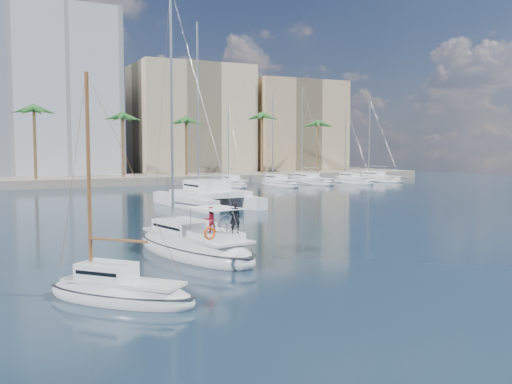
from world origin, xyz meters
TOP-DOWN VIEW (x-y plane):
  - ground at (0.00, 0.00)m, footprint 160.00×160.00m
  - quay at (0.00, 61.00)m, footprint 120.00×14.00m
  - building_beige at (22.00, 70.00)m, footprint 20.00×14.00m
  - building_tan_right at (42.00, 68.00)m, footprint 18.00×12.00m
  - palm_centre at (0.00, 57.00)m, footprint 3.60×3.60m
  - palm_right at (34.00, 57.00)m, footprint 3.60×3.60m
  - main_sloop at (-2.79, 1.08)m, footprint 5.22×10.68m
  - small_sloop at (-8.43, -6.27)m, footprint 5.70×6.02m
  - catamaran at (7.03, 23.90)m, footprint 7.29×12.79m
  - seagull at (-0.78, 4.65)m, footprint 0.92×0.40m
  - moored_yacht_a at (20.00, 47.00)m, footprint 3.37×9.52m
  - moored_yacht_b at (26.50, 45.00)m, footprint 3.32×10.83m
  - moored_yacht_c at (33.00, 47.00)m, footprint 3.98×12.33m
  - moored_yacht_d at (39.50, 45.00)m, footprint 3.52×9.55m
  - moored_yacht_e at (46.00, 47.00)m, footprint 4.61×11.11m

SIDE VIEW (x-z plane):
  - ground at x=0.00m, z-range 0.00..0.00m
  - moored_yacht_a at x=20.00m, z-range -5.95..5.95m
  - moored_yacht_b at x=26.50m, z-range -6.86..6.86m
  - moored_yacht_c at x=33.00m, z-range -7.77..7.77m
  - moored_yacht_d at x=39.50m, z-range -5.95..5.95m
  - moored_yacht_e at x=46.00m, z-range -6.86..6.86m
  - small_sloop at x=-8.43m, z-range -4.17..4.91m
  - main_sloop at x=-2.79m, z-range -7.11..8.10m
  - quay at x=0.00m, z-range 0.00..1.20m
  - seagull at x=-0.78m, z-range 0.76..0.93m
  - catamaran at x=7.03m, z-range -7.76..10.07m
  - building_tan_right at x=42.00m, z-range 0.00..18.00m
  - building_beige at x=22.00m, z-range 0.00..20.00m
  - palm_centre at x=0.00m, z-range 4.13..16.43m
  - palm_right at x=34.00m, z-range 4.13..16.43m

